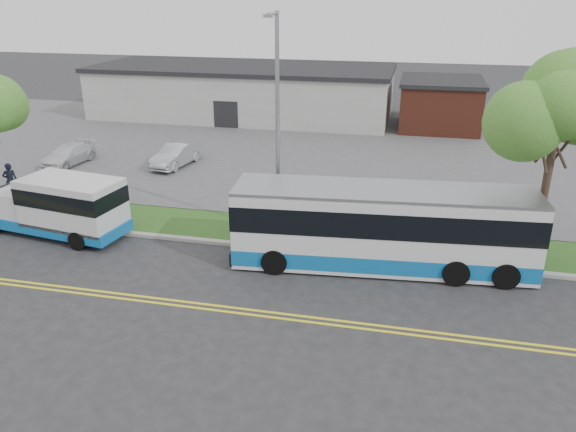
% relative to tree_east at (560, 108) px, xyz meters
% --- Properties ---
extents(ground, '(140.00, 140.00, 0.00)m').
position_rel_tree_east_xyz_m(ground, '(-14.00, -3.00, -6.20)').
color(ground, '#28282B').
rests_on(ground, ground).
extents(lane_line_north, '(70.00, 0.12, 0.01)m').
position_rel_tree_east_xyz_m(lane_line_north, '(-14.00, -6.85, -6.20)').
color(lane_line_north, yellow).
rests_on(lane_line_north, ground).
extents(lane_line_south, '(70.00, 0.12, 0.01)m').
position_rel_tree_east_xyz_m(lane_line_south, '(-14.00, -7.15, -6.20)').
color(lane_line_south, yellow).
rests_on(lane_line_south, ground).
extents(curb, '(80.00, 0.30, 0.15)m').
position_rel_tree_east_xyz_m(curb, '(-14.00, -1.90, -6.13)').
color(curb, '#9E9B93').
rests_on(curb, ground).
extents(verge, '(80.00, 3.30, 0.10)m').
position_rel_tree_east_xyz_m(verge, '(-14.00, -0.10, -6.15)').
color(verge, '#28531B').
rests_on(verge, ground).
extents(parking_lot, '(80.00, 25.00, 0.10)m').
position_rel_tree_east_xyz_m(parking_lot, '(-14.00, 14.00, -6.15)').
color(parking_lot, '#4C4C4F').
rests_on(parking_lot, ground).
extents(commercial_building, '(25.40, 10.40, 4.35)m').
position_rel_tree_east_xyz_m(commercial_building, '(-20.00, 24.00, -4.02)').
color(commercial_building, '#9E9E99').
rests_on(commercial_building, ground).
extents(brick_wing, '(6.30, 7.30, 3.90)m').
position_rel_tree_east_xyz_m(brick_wing, '(-3.50, 23.00, -4.24)').
color(brick_wing, brown).
rests_on(brick_wing, ground).
extents(tree_east, '(5.20, 5.20, 8.33)m').
position_rel_tree_east_xyz_m(tree_east, '(0.00, 0.00, 0.00)').
color(tree_east, '#35221D').
rests_on(tree_east, verge).
extents(streetlight_near, '(0.35, 1.53, 9.50)m').
position_rel_tree_east_xyz_m(streetlight_near, '(-11.00, -0.27, -0.97)').
color(streetlight_near, gray).
rests_on(streetlight_near, verge).
extents(shuttle_bus, '(7.32, 3.27, 2.72)m').
position_rel_tree_east_xyz_m(shuttle_bus, '(-20.45, -2.50, -4.75)').
color(shuttle_bus, '#0E5C9F').
rests_on(shuttle_bus, ground).
extents(transit_bus, '(11.96, 3.75, 3.27)m').
position_rel_tree_east_xyz_m(transit_bus, '(-6.23, -2.40, -4.55)').
color(transit_bus, silver).
rests_on(transit_bus, ground).
extents(pedestrian, '(0.83, 0.77, 1.91)m').
position_rel_tree_east_xyz_m(pedestrian, '(-25.78, 1.00, -5.15)').
color(pedestrian, black).
rests_on(pedestrian, verge).
extents(parked_car_a, '(2.09, 4.34, 1.37)m').
position_rel_tree_east_xyz_m(parked_car_a, '(-19.66, 8.38, -5.42)').
color(parked_car_a, '#A4A7AB').
rests_on(parked_car_a, parking_lot).
extents(parked_car_b, '(2.13, 4.32, 1.21)m').
position_rel_tree_east_xyz_m(parked_car_b, '(-26.42, 7.17, -5.50)').
color(parked_car_b, silver).
rests_on(parked_car_b, parking_lot).
extents(grocery_bag_left, '(0.32, 0.32, 0.32)m').
position_rel_tree_east_xyz_m(grocery_bag_left, '(-26.08, 0.75, -5.94)').
color(grocery_bag_left, white).
rests_on(grocery_bag_left, verge).
extents(grocery_bag_right, '(0.32, 0.32, 0.32)m').
position_rel_tree_east_xyz_m(grocery_bag_right, '(-25.48, 1.25, -5.94)').
color(grocery_bag_right, white).
rests_on(grocery_bag_right, verge).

